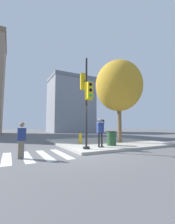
% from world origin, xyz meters
% --- Properties ---
extents(ground_plane, '(160.00, 160.00, 0.00)m').
position_xyz_m(ground_plane, '(0.00, 0.00, 0.00)').
color(ground_plane, '#5B5B5E').
extents(sidewalk_corner, '(8.00, 8.00, 0.14)m').
position_xyz_m(sidewalk_corner, '(3.50, 3.50, 0.07)').
color(sidewalk_corner, '#ADA89E').
rests_on(sidewalk_corner, ground_plane).
extents(traffic_signal_pole, '(0.45, 1.16, 5.16)m').
position_xyz_m(traffic_signal_pole, '(0.22, 0.43, 3.16)').
color(traffic_signal_pole, black).
rests_on(traffic_signal_pole, sidewalk_corner).
extents(person_photographer, '(0.50, 0.53, 1.69)m').
position_xyz_m(person_photographer, '(1.29, 0.67, 1.16)').
color(person_photographer, black).
rests_on(person_photographer, sidewalk_corner).
extents(pedestrian_distant, '(0.34, 0.20, 1.54)m').
position_xyz_m(pedestrian_distant, '(-3.06, 0.11, 0.81)').
color(pedestrian_distant, '#6B6051').
rests_on(pedestrian_distant, ground_plane).
extents(street_tree, '(3.72, 3.72, 6.53)m').
position_xyz_m(street_tree, '(4.12, 2.32, 4.61)').
color(street_tree, brown).
rests_on(street_tree, sidewalk_corner).
extents(fire_hydrant, '(0.20, 0.26, 0.74)m').
position_xyz_m(fire_hydrant, '(1.11, 3.13, 0.51)').
color(fire_hydrant, yellow).
rests_on(fire_hydrant, sidewalk_corner).
extents(trash_bin, '(0.62, 0.62, 0.91)m').
position_xyz_m(trash_bin, '(2.37, 1.04, 0.60)').
color(trash_bin, '#234728').
rests_on(trash_bin, sidewalk_corner).
extents(building_right, '(10.45, 8.22, 13.56)m').
position_xyz_m(building_right, '(9.94, 27.91, 6.80)').
color(building_right, gray).
rests_on(building_right, ground_plane).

